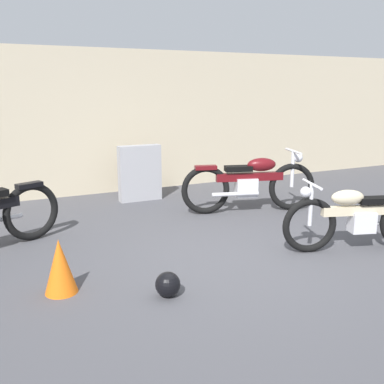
{
  "coord_description": "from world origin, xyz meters",
  "views": [
    {
      "loc": [
        -2.55,
        -4.28,
        1.96
      ],
      "look_at": [
        0.03,
        1.17,
        0.55
      ],
      "focal_mm": 41.37,
      "sensor_mm": 36.0,
      "label": 1
    }
  ],
  "objects_px": {
    "stone_marker": "(140,173)",
    "motorcycle_cream": "(358,217)",
    "traffic_cone": "(60,266)",
    "helmet": "(168,284)",
    "motorcycle_maroon": "(251,183)"
  },
  "relations": [
    {
      "from": "traffic_cone",
      "to": "helmet",
      "type": "bearing_deg",
      "value": -29.94
    },
    {
      "from": "traffic_cone",
      "to": "motorcycle_maroon",
      "type": "relative_size",
      "value": 0.25
    },
    {
      "from": "helmet",
      "to": "motorcycle_maroon",
      "type": "relative_size",
      "value": 0.11
    },
    {
      "from": "helmet",
      "to": "traffic_cone",
      "type": "relative_size",
      "value": 0.45
    },
    {
      "from": "stone_marker",
      "to": "traffic_cone",
      "type": "distance_m",
      "value": 3.74
    },
    {
      "from": "motorcycle_maroon",
      "to": "motorcycle_cream",
      "type": "height_order",
      "value": "motorcycle_maroon"
    },
    {
      "from": "helmet",
      "to": "stone_marker",
      "type": "bearing_deg",
      "value": 75.06
    },
    {
      "from": "stone_marker",
      "to": "motorcycle_maroon",
      "type": "height_order",
      "value": "motorcycle_maroon"
    },
    {
      "from": "stone_marker",
      "to": "motorcycle_cream",
      "type": "bearing_deg",
      "value": -65.67
    },
    {
      "from": "stone_marker",
      "to": "traffic_cone",
      "type": "height_order",
      "value": "stone_marker"
    },
    {
      "from": "helmet",
      "to": "traffic_cone",
      "type": "distance_m",
      "value": 1.07
    },
    {
      "from": "traffic_cone",
      "to": "motorcycle_maroon",
      "type": "height_order",
      "value": "motorcycle_maroon"
    },
    {
      "from": "stone_marker",
      "to": "motorcycle_maroon",
      "type": "xyz_separation_m",
      "value": [
        1.37,
        -1.5,
        -0.02
      ]
    },
    {
      "from": "stone_marker",
      "to": "motorcycle_cream",
      "type": "distance_m",
      "value": 3.89
    },
    {
      "from": "motorcycle_maroon",
      "to": "helmet",
      "type": "bearing_deg",
      "value": -120.96
    }
  ]
}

